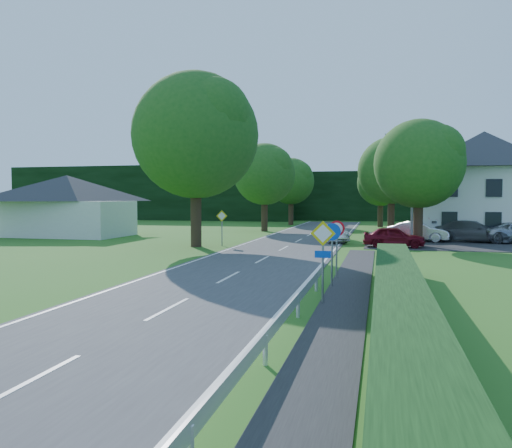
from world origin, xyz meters
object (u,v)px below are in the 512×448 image
(streetlight, at_px, (410,181))
(motorcycle, at_px, (322,232))
(parked_car_red, at_px, (394,237))
(parked_car_silver_a, at_px, (418,231))
(moving_car, at_px, (334,233))
(parked_car_grey, at_px, (472,231))
(parasol, at_px, (426,228))

(streetlight, height_order, motorcycle, streetlight)
(streetlight, distance_m, motorcycle, 7.96)
(parked_car_red, bearing_deg, motorcycle, 42.97)
(parked_car_red, bearing_deg, parked_car_silver_a, -19.75)
(moving_car, height_order, motorcycle, moving_car)
(streetlight, relative_size, motorcycle, 4.04)
(parked_car_grey, bearing_deg, parked_car_silver_a, 114.69)
(motorcycle, relative_size, parked_car_grey, 0.37)
(motorcycle, bearing_deg, parked_car_silver_a, -21.15)
(moving_car, xyz_separation_m, parasol, (6.68, 3.17, 0.31))
(parasol, bearing_deg, moving_car, -154.61)
(streetlight, height_order, moving_car, streetlight)
(parasol, bearing_deg, parked_car_red, -112.35)
(parked_car_red, height_order, parked_car_silver_a, parked_car_silver_a)
(streetlight, bearing_deg, moving_car, -173.33)
(parked_car_red, height_order, parasol, parasol)
(streetlight, relative_size, parked_car_red, 2.02)
(parked_car_red, bearing_deg, parked_car_grey, -45.60)
(streetlight, distance_m, parasol, 4.49)
(motorcycle, height_order, parked_car_grey, parked_car_grey)
(parked_car_red, xyz_separation_m, parked_car_grey, (5.70, 5.50, 0.11))
(moving_car, distance_m, parked_car_red, 5.08)
(parked_car_silver_a, xyz_separation_m, parasol, (0.65, 1.05, 0.23))
(moving_car, height_order, parked_car_red, parked_car_red)
(moving_car, xyz_separation_m, parked_car_red, (4.19, -2.87, 0.02))
(motorcycle, bearing_deg, moving_car, -83.01)
(parked_car_red, bearing_deg, streetlight, -18.03)
(moving_car, height_order, parasol, parasol)
(motorcycle, bearing_deg, streetlight, -34.16)
(streetlight, distance_m, parked_car_grey, 6.15)
(moving_car, distance_m, parasol, 7.40)
(parked_car_grey, relative_size, parasol, 2.53)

